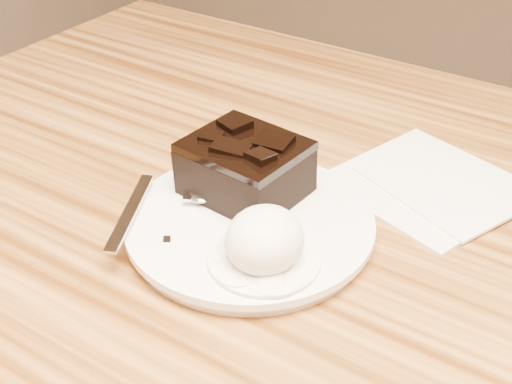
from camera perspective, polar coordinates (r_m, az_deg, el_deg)
The scene contains 9 objects.
plate at distance 0.61m, azimuth -0.52°, elevation -2.87°, with size 0.22×0.22×0.02m, color white.
brownie at distance 0.62m, azimuth -0.89°, elevation 1.77°, with size 0.10×0.09×0.05m, color black.
ice_cream_scoop at distance 0.54m, azimuth 0.71°, elevation -3.95°, with size 0.06×0.07×0.05m, color white.
melt_puddle at distance 0.56m, azimuth 0.70°, elevation -5.61°, with size 0.09×0.09×0.00m, color white.
spoon at distance 0.63m, azimuth -4.36°, elevation 0.06°, with size 0.03×0.17×0.01m, color silver, non-canonical shape.
napkin at distance 0.70m, azimuth 13.91°, elevation 0.73°, with size 0.16×0.16×0.01m, color white.
crumb_a at distance 0.58m, azimuth -7.35°, elevation -3.87°, with size 0.01×0.01×0.00m, color black.
crumb_b at distance 0.58m, azimuth 1.30°, elevation -3.99°, with size 0.01×0.01×0.00m, color black.
crumb_c at distance 0.63m, azimuth -1.75°, elevation -0.46°, with size 0.01×0.00×0.00m, color black.
Camera 1 is at (0.18, -0.43, 1.12)m, focal length 48.55 mm.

